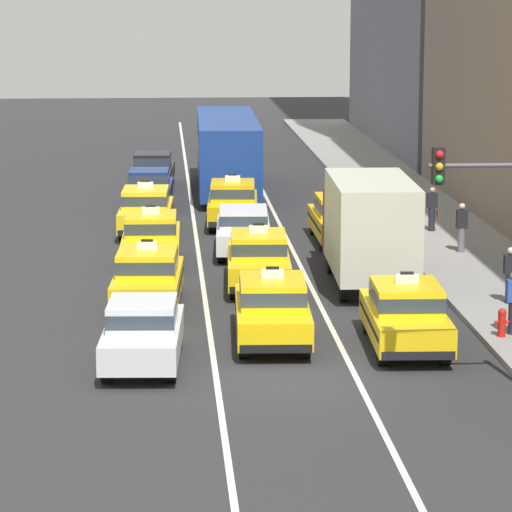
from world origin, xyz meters
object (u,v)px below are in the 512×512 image
object	(u,v)px
fire_hydrant	(502,321)
pedestrian_trailing	(510,275)
sedan_left_sixth	(153,169)
box_truck_right_second	(368,225)
pedestrian_mid_block	(432,209)
sedan_center_third	(243,229)
bus_center_fifth	(227,150)
sedan_left_nearest	(143,331)
taxi_center_second	(258,259)
taxi_center_nearest	(272,308)
taxi_left_third	(151,238)
sedan_left_fifth	(149,188)
taxi_right_nearest	(406,314)
taxi_right_third	(340,218)
taxi_left_fourth	(146,210)
taxi_center_fourth	(233,202)
taxi_left_second	(148,277)
pedestrian_near_crosswalk	(462,227)

from	to	relation	value
fire_hydrant	pedestrian_trailing	bearing A→B (deg)	72.97
sedan_left_sixth	box_truck_right_second	bearing A→B (deg)	-72.10
pedestrian_mid_block	sedan_center_third	bearing A→B (deg)	-155.52
bus_center_fifth	pedestrian_trailing	bearing A→B (deg)	-73.30
sedan_left_nearest	taxi_center_second	distance (m)	8.92
sedan_left_sixth	taxi_center_nearest	size ratio (longest dim) A/B	0.95
taxi_left_third	sedan_left_fifth	size ratio (longest dim) A/B	1.05
taxi_center_second	pedestrian_trailing	size ratio (longest dim) A/B	2.94
taxi_left_third	bus_center_fifth	size ratio (longest dim) A/B	0.41
box_truck_right_second	taxi_right_nearest	bearing A→B (deg)	-91.39
sedan_left_nearest	pedestrian_trailing	world-z (taller)	pedestrian_trailing
sedan_left_nearest	bus_center_fifth	distance (m)	27.91
sedan_center_third	taxi_right_nearest	bearing A→B (deg)	-75.18
sedan_left_fifth	pedestrian_trailing	size ratio (longest dim) A/B	2.78
sedan_left_sixth	pedestrian_mid_block	distance (m)	15.82
taxi_center_nearest	pedestrian_mid_block	bearing A→B (deg)	64.72
sedan_center_third	taxi_right_third	world-z (taller)	taxi_right_third
taxi_left_fourth	fire_hydrant	size ratio (longest dim) A/B	6.35
taxi_left_third	sedan_left_sixth	size ratio (longest dim) A/B	1.05
box_truck_right_second	fire_hydrant	distance (m)	7.58
taxi_center_fourth	taxi_left_second	bearing A→B (deg)	-103.00
taxi_center_nearest	taxi_center_second	world-z (taller)	same
taxi_left_fourth	sedan_left_sixth	distance (m)	11.27
taxi_left_third	sedan_left_fifth	distance (m)	11.36
sedan_left_fifth	pedestrian_trailing	bearing A→B (deg)	-60.85
box_truck_right_second	taxi_right_third	world-z (taller)	box_truck_right_second
bus_center_fifth	pedestrian_near_crosswalk	bearing A→B (deg)	-65.06
taxi_center_nearest	taxi_center_second	bearing A→B (deg)	89.11
fire_hydrant	taxi_center_nearest	bearing A→B (deg)	175.99
taxi_left_second	taxi_right_nearest	world-z (taller)	same
taxi_left_third	taxi_right_nearest	size ratio (longest dim) A/B	0.99
sedan_center_third	taxi_center_second	bearing A→B (deg)	-88.45
taxi_center_fourth	taxi_right_nearest	size ratio (longest dim) A/B	1.01
sedan_left_nearest	taxi_left_fourth	xyz separation A→B (m)	(-0.10, 17.57, 0.03)
taxi_left_second	sedan_center_third	bearing A→B (deg)	67.69
taxi_center_fourth	pedestrian_near_crosswalk	xyz separation A→B (m)	(7.22, -6.46, 0.10)
sedan_left_nearest	taxi_center_second	world-z (taller)	taxi_center_second
taxi_center_second	sedan_center_third	world-z (taller)	taxi_center_second
taxi_center_second	box_truck_right_second	distance (m)	3.45
taxi_left_fourth	sedan_left_sixth	size ratio (longest dim) A/B	1.06
taxi_left_third	taxi_center_second	size ratio (longest dim) A/B	0.99
sedan_center_third	sedan_left_nearest	bearing A→B (deg)	-103.24
taxi_center_nearest	box_truck_right_second	world-z (taller)	box_truck_right_second
taxi_center_nearest	taxi_left_fourth	bearing A→B (deg)	101.97
sedan_left_nearest	pedestrian_near_crosswalk	size ratio (longest dim) A/B	2.70
sedan_left_fifth	taxi_center_nearest	xyz separation A→B (m)	(3.24, -21.34, 0.03)
sedan_left_fifth	sedan_center_third	distance (m)	10.33
taxi_left_third	pedestrian_mid_block	bearing A→B (deg)	25.15
taxi_left_fourth	taxi_center_nearest	distance (m)	15.97
pedestrian_near_crosswalk	pedestrian_trailing	world-z (taller)	pedestrian_near_crosswalk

